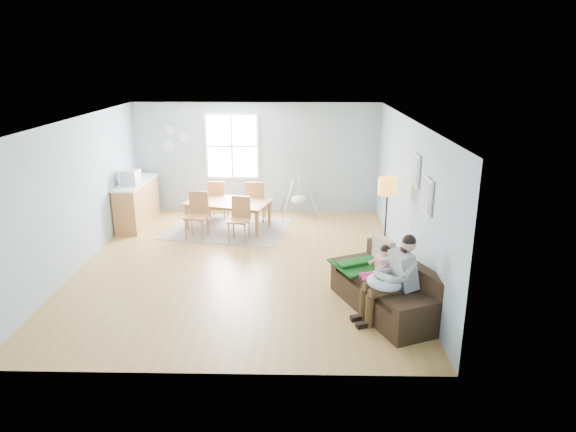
{
  "coord_description": "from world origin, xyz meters",
  "views": [
    {
      "loc": [
        1.04,
        -8.94,
        3.75
      ],
      "look_at": [
        0.85,
        -0.14,
        1.0
      ],
      "focal_mm": 32.0,
      "sensor_mm": 36.0,
      "label": 1
    }
  ],
  "objects_px": {
    "dining_table": "(228,215)",
    "chair_se": "(240,216)",
    "father": "(393,276)",
    "toddler": "(379,265)",
    "chair_sw": "(198,212)",
    "sofa": "(389,293)",
    "chair_ne": "(256,199)",
    "chair_nw": "(218,197)",
    "baby_swing": "(299,199)",
    "monitor": "(130,178)",
    "counter": "(137,203)",
    "floor_lamp": "(387,194)",
    "storage_cube": "(413,310)"
  },
  "relations": [
    {
      "from": "chair_se",
      "to": "monitor",
      "type": "bearing_deg",
      "value": 164.16
    },
    {
      "from": "floor_lamp",
      "to": "baby_swing",
      "type": "relative_size",
      "value": 1.64
    },
    {
      "from": "chair_ne",
      "to": "monitor",
      "type": "xyz_separation_m",
      "value": [
        -2.73,
        -0.56,
        0.62
      ]
    },
    {
      "from": "chair_sw",
      "to": "baby_swing",
      "type": "distance_m",
      "value": 2.7
    },
    {
      "from": "sofa",
      "to": "father",
      "type": "height_order",
      "value": "father"
    },
    {
      "from": "dining_table",
      "to": "chair_se",
      "type": "height_order",
      "value": "chair_se"
    },
    {
      "from": "sofa",
      "to": "dining_table",
      "type": "distance_m",
      "value": 4.84
    },
    {
      "from": "chair_sw",
      "to": "chair_ne",
      "type": "distance_m",
      "value": 1.59
    },
    {
      "from": "chair_sw",
      "to": "chair_nw",
      "type": "xyz_separation_m",
      "value": [
        0.24,
        1.26,
        -0.02
      ]
    },
    {
      "from": "toddler",
      "to": "chair_se",
      "type": "bearing_deg",
      "value": 130.04
    },
    {
      "from": "father",
      "to": "toddler",
      "type": "height_order",
      "value": "father"
    },
    {
      "from": "dining_table",
      "to": "chair_ne",
      "type": "xyz_separation_m",
      "value": [
        0.58,
        0.55,
        0.24
      ]
    },
    {
      "from": "counter",
      "to": "chair_ne",
      "type": "bearing_deg",
      "value": 4.41
    },
    {
      "from": "toddler",
      "to": "sofa",
      "type": "bearing_deg",
      "value": -45.07
    },
    {
      "from": "toddler",
      "to": "chair_ne",
      "type": "relative_size",
      "value": 0.79
    },
    {
      "from": "sofa",
      "to": "chair_se",
      "type": "distance_m",
      "value": 4.07
    },
    {
      "from": "chair_ne",
      "to": "counter",
      "type": "height_order",
      "value": "counter"
    },
    {
      "from": "chair_sw",
      "to": "chair_se",
      "type": "relative_size",
      "value": 1.05
    },
    {
      "from": "chair_nw",
      "to": "chair_sw",
      "type": "bearing_deg",
      "value": -100.59
    },
    {
      "from": "storage_cube",
      "to": "dining_table",
      "type": "bearing_deg",
      "value": 126.95
    },
    {
      "from": "floor_lamp",
      "to": "storage_cube",
      "type": "distance_m",
      "value": 2.47
    },
    {
      "from": "chair_sw",
      "to": "sofa",
      "type": "bearing_deg",
      "value": -42.63
    },
    {
      "from": "chair_se",
      "to": "chair_ne",
      "type": "xyz_separation_m",
      "value": [
        0.24,
        1.26,
        0.03
      ]
    },
    {
      "from": "floor_lamp",
      "to": "monitor",
      "type": "relative_size",
      "value": 4.28
    },
    {
      "from": "chair_nw",
      "to": "toddler",
      "type": "bearing_deg",
      "value": -54.12
    },
    {
      "from": "toddler",
      "to": "chair_sw",
      "type": "distance_m",
      "value": 4.62
    },
    {
      "from": "father",
      "to": "toddler",
      "type": "relative_size",
      "value": 1.68
    },
    {
      "from": "sofa",
      "to": "floor_lamp",
      "type": "height_order",
      "value": "floor_lamp"
    },
    {
      "from": "father",
      "to": "floor_lamp",
      "type": "height_order",
      "value": "floor_lamp"
    },
    {
      "from": "chair_ne",
      "to": "toddler",
      "type": "bearing_deg",
      "value": -61.94
    },
    {
      "from": "sofa",
      "to": "chair_ne",
      "type": "bearing_deg",
      "value": 118.74
    },
    {
      "from": "counter",
      "to": "toddler",
      "type": "bearing_deg",
      "value": -38.82
    },
    {
      "from": "chair_ne",
      "to": "chair_sw",
      "type": "bearing_deg",
      "value": -136.71
    },
    {
      "from": "dining_table",
      "to": "chair_se",
      "type": "bearing_deg",
      "value": -48.86
    },
    {
      "from": "dining_table",
      "to": "baby_swing",
      "type": "distance_m",
      "value": 1.91
    },
    {
      "from": "father",
      "to": "dining_table",
      "type": "distance_m",
      "value": 5.1
    },
    {
      "from": "father",
      "to": "chair_ne",
      "type": "distance_m",
      "value": 5.25
    },
    {
      "from": "storage_cube",
      "to": "counter",
      "type": "distance_m",
      "value": 7.12
    },
    {
      "from": "chair_sw",
      "to": "chair_ne",
      "type": "height_order",
      "value": "chair_sw"
    },
    {
      "from": "floor_lamp",
      "to": "storage_cube",
      "type": "relative_size",
      "value": 3.41
    },
    {
      "from": "sofa",
      "to": "toddler",
      "type": "xyz_separation_m",
      "value": [
        -0.14,
        0.14,
        0.39
      ]
    },
    {
      "from": "chair_se",
      "to": "father",
      "type": "bearing_deg",
      "value": -52.44
    },
    {
      "from": "toddler",
      "to": "chair_ne",
      "type": "bearing_deg",
      "value": 118.06
    },
    {
      "from": "chair_nw",
      "to": "chair_ne",
      "type": "relative_size",
      "value": 0.97
    },
    {
      "from": "baby_swing",
      "to": "sofa",
      "type": "bearing_deg",
      "value": -74.11
    },
    {
      "from": "floor_lamp",
      "to": "chair_ne",
      "type": "relative_size",
      "value": 1.71
    },
    {
      "from": "sofa",
      "to": "dining_table",
      "type": "bearing_deg",
      "value": 127.95
    },
    {
      "from": "sofa",
      "to": "chair_sw",
      "type": "height_order",
      "value": "chair_sw"
    },
    {
      "from": "chair_nw",
      "to": "monitor",
      "type": "distance_m",
      "value": 2.04
    },
    {
      "from": "floor_lamp",
      "to": "counter",
      "type": "xyz_separation_m",
      "value": [
        -5.32,
        2.46,
        -0.89
      ]
    }
  ]
}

